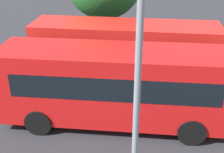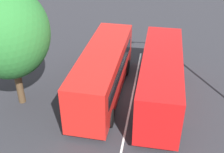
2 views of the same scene
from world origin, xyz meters
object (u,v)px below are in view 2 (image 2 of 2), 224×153
object	(u,v)px
depot_tree	(9,34)
bus_far_left	(161,77)
pedestrian	(120,38)
bus_center_left	(103,71)

from	to	relation	value
depot_tree	bus_far_left	bearing A→B (deg)	-71.00
bus_far_left	pedestrian	xyz separation A→B (m)	(6.53, 4.60, -0.78)
bus_center_left	pedestrian	size ratio (longest dim) A/B	5.50
bus_center_left	depot_tree	xyz separation A→B (m)	(-2.45, 4.69, 2.93)
pedestrian	depot_tree	xyz separation A→B (m)	(-9.39, 3.73, 3.70)
pedestrian	bus_center_left	bearing A→B (deg)	26.63
bus_far_left	pedestrian	size ratio (longest dim) A/B	5.51
depot_tree	pedestrian	bearing A→B (deg)	-21.63
bus_far_left	pedestrian	world-z (taller)	bus_far_left
bus_far_left	depot_tree	xyz separation A→B (m)	(-2.86, 8.32, 2.93)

